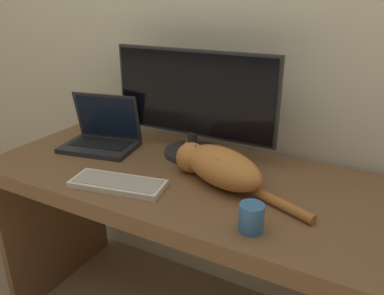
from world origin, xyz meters
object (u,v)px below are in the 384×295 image
object	(u,v)px
external_keyboard	(118,184)
coffee_mug	(251,218)
laptop	(102,137)
monitor	(193,103)
cat	(219,165)

from	to	relation	value
external_keyboard	coffee_mug	world-z (taller)	coffee_mug
laptop	external_keyboard	world-z (taller)	laptop
external_keyboard	monitor	bearing A→B (deg)	65.13
laptop	coffee_mug	size ratio (longest dim) A/B	4.12
monitor	coffee_mug	bearing A→B (deg)	-45.28
laptop	monitor	bearing A→B (deg)	5.11
monitor	cat	distance (m)	0.31
coffee_mug	monitor	bearing A→B (deg)	134.72
coffee_mug	cat	bearing A→B (deg)	132.22
laptop	external_keyboard	bearing A→B (deg)	-52.72
cat	coffee_mug	size ratio (longest dim) A/B	6.57
monitor	coffee_mug	size ratio (longest dim) A/B	8.40
cat	coffee_mug	distance (m)	0.30
laptop	coffee_mug	world-z (taller)	laptop
cat	coffee_mug	xyz separation A→B (m)	(0.20, -0.22, -0.03)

